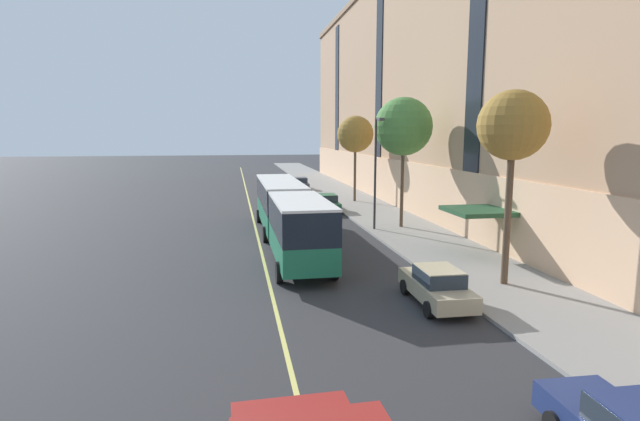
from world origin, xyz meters
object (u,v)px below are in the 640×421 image
object	(u,v)px
city_bus	(287,211)
parked_car_darkgray_0	(300,184)
street_tree_mid_block	(404,127)
street_lamp	(376,163)
parked_car_champagne_1	(437,286)
street_tree_near_corner	(513,127)
parked_car_green_2	(326,203)
street_tree_far_uptown	(355,134)

from	to	relation	value
city_bus	parked_car_darkgray_0	xyz separation A→B (m)	(4.71, 29.21, -1.30)
city_bus	street_tree_mid_block	world-z (taller)	street_tree_mid_block
city_bus	street_lamp	world-z (taller)	street_lamp
city_bus	parked_car_champagne_1	bearing A→B (deg)	-68.68
street_tree_near_corner	street_lamp	size ratio (longest dim) A/B	1.10
parked_car_champagne_1	street_lamp	world-z (taller)	street_lamp
parked_car_darkgray_0	street_lamp	xyz separation A→B (m)	(1.81, -26.26, 4.03)
parked_car_green_2	street_lamp	distance (m)	10.36
street_tree_mid_block	parked_car_darkgray_0	bearing A→B (deg)	98.77
street_tree_mid_block	parked_car_champagne_1	bearing A→B (deg)	-104.09
street_tree_far_uptown	city_bus	bearing A→B (deg)	-116.15
city_bus	street_tree_near_corner	world-z (taller)	street_tree_near_corner
city_bus	street_lamp	bearing A→B (deg)	24.34
city_bus	street_tree_far_uptown	distance (m)	20.17
parked_car_green_2	street_tree_near_corner	distance (m)	23.84
street_tree_near_corner	parked_car_green_2	bearing A→B (deg)	99.63
street_tree_mid_block	street_lamp	xyz separation A→B (m)	(-2.14, -0.70, -2.45)
city_bus	street_tree_mid_block	distance (m)	10.72
parked_car_champagne_1	street_tree_near_corner	bearing A→B (deg)	23.74
parked_car_green_2	street_lamp	xyz separation A→B (m)	(1.71, -9.39, 4.03)
city_bus	street_tree_near_corner	size ratio (longest dim) A/B	2.27
parked_car_darkgray_0	street_tree_mid_block	bearing A→B (deg)	-81.23
city_bus	street_tree_far_uptown	xyz separation A→B (m)	(8.65, 17.63, 4.61)
street_tree_far_uptown	street_tree_mid_block	bearing A→B (deg)	-90.00
parked_car_champagne_1	street_tree_mid_block	world-z (taller)	street_tree_mid_block
parked_car_champagne_1	street_tree_far_uptown	size ratio (longest dim) A/B	0.55
parked_car_champagne_1	street_tree_mid_block	bearing A→B (deg)	75.91
parked_car_green_2	street_tree_mid_block	size ratio (longest dim) A/B	0.52
parked_car_darkgray_0	parked_car_green_2	xyz separation A→B (m)	(0.10, -16.87, 0.00)
street_tree_near_corner	street_tree_far_uptown	world-z (taller)	street_tree_near_corner
parked_car_green_2	street_tree_near_corner	bearing A→B (deg)	-80.37
parked_car_champagne_1	street_tree_near_corner	distance (m)	7.63
street_tree_near_corner	street_lamp	bearing A→B (deg)	99.14
street_lamp	parked_car_champagne_1	bearing A→B (deg)	-96.86
street_tree_mid_block	parked_car_green_2	bearing A→B (deg)	113.88
street_tree_near_corner	street_tree_far_uptown	distance (m)	27.97
street_tree_mid_block	street_lamp	bearing A→B (deg)	-161.92
street_tree_far_uptown	parked_car_champagne_1	bearing A→B (deg)	-97.57
street_tree_far_uptown	parked_car_darkgray_0	bearing A→B (deg)	108.80
street_tree_near_corner	street_tree_far_uptown	size ratio (longest dim) A/B	1.02
parked_car_green_2	street_lamp	world-z (taller)	street_lamp
city_bus	street_tree_near_corner	xyz separation A→B (m)	(8.65, -10.34, 4.99)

